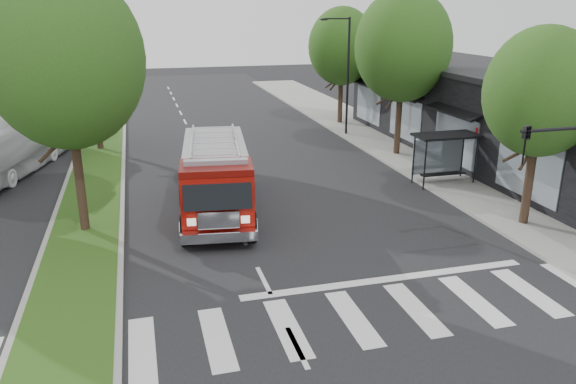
% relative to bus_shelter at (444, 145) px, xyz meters
% --- Properties ---
extents(ground, '(140.00, 140.00, 0.00)m').
position_rel_bus_shelter_xyz_m(ground, '(-11.20, -8.15, -2.04)').
color(ground, black).
rests_on(ground, ground).
extents(sidewalk_right, '(5.00, 80.00, 0.15)m').
position_rel_bus_shelter_xyz_m(sidewalk_right, '(1.30, 1.85, -1.96)').
color(sidewalk_right, gray).
rests_on(sidewalk_right, ground).
extents(median, '(3.00, 50.00, 0.15)m').
position_rel_bus_shelter_xyz_m(median, '(-17.20, 9.85, -1.96)').
color(median, gray).
rests_on(median, ground).
extents(storefront_row, '(8.00, 30.00, 5.00)m').
position_rel_bus_shelter_xyz_m(storefront_row, '(5.80, 1.85, 0.46)').
color(storefront_row, black).
rests_on(storefront_row, ground).
extents(bus_shelter, '(3.20, 1.60, 2.61)m').
position_rel_bus_shelter_xyz_m(bus_shelter, '(0.00, 0.00, 0.00)').
color(bus_shelter, black).
rests_on(bus_shelter, ground).
extents(tree_right_near, '(4.40, 4.40, 8.05)m').
position_rel_bus_shelter_xyz_m(tree_right_near, '(0.30, -6.15, 3.47)').
color(tree_right_near, black).
rests_on(tree_right_near, ground).
extents(tree_right_mid, '(5.60, 5.60, 9.72)m').
position_rel_bus_shelter_xyz_m(tree_right_mid, '(0.30, 5.85, 4.45)').
color(tree_right_mid, black).
rests_on(tree_right_mid, ground).
extents(tree_right_far, '(5.00, 5.00, 8.73)m').
position_rel_bus_shelter_xyz_m(tree_right_far, '(0.30, 15.85, 3.80)').
color(tree_right_far, black).
rests_on(tree_right_far, ground).
extents(tree_median_near, '(5.80, 5.80, 10.16)m').
position_rel_bus_shelter_xyz_m(tree_median_near, '(-17.20, -2.15, 4.77)').
color(tree_median_near, black).
rests_on(tree_median_near, ground).
extents(tree_median_far, '(5.60, 5.60, 9.72)m').
position_rel_bus_shelter_xyz_m(tree_median_far, '(-17.20, 11.85, 4.45)').
color(tree_median_far, black).
rests_on(tree_median_far, ground).
extents(streetlight_right_far, '(2.11, 0.20, 8.00)m').
position_rel_bus_shelter_xyz_m(streetlight_right_far, '(-0.85, 11.85, 2.44)').
color(streetlight_right_far, black).
rests_on(streetlight_right_far, ground).
extents(fire_engine, '(3.91, 9.60, 3.24)m').
position_rel_bus_shelter_xyz_m(fire_engine, '(-11.71, -1.06, -0.49)').
color(fire_engine, '#5C0905').
rests_on(fire_engine, ground).
extents(city_bus, '(5.58, 11.58, 3.14)m').
position_rel_bus_shelter_xyz_m(city_bus, '(-21.52, 8.18, -0.47)').
color(city_bus, silver).
rests_on(city_bus, ground).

